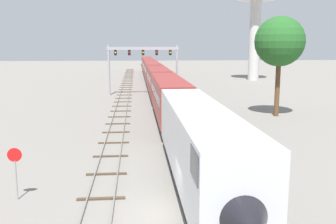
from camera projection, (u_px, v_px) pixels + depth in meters
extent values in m
plane|color=gray|center=(169.00, 213.00, 18.74)|extent=(400.00, 400.00, 0.00)
cube|color=slate|center=(150.00, 86.00, 77.72)|extent=(0.07, 200.00, 0.16)
cube|color=slate|center=(156.00, 86.00, 77.84)|extent=(0.07, 200.00, 0.16)
cube|color=#473828|center=(201.00, 195.00, 20.86)|extent=(2.60, 0.24, 0.10)
cube|color=#473828|center=(191.00, 172.00, 24.79)|extent=(2.60, 0.24, 0.10)
cube|color=#473828|center=(183.00, 154.00, 28.71)|extent=(2.60, 0.24, 0.10)
cube|color=#473828|center=(178.00, 141.00, 32.64)|extent=(2.60, 0.24, 0.10)
cube|color=#473828|center=(173.00, 131.00, 36.57)|extent=(2.60, 0.24, 0.10)
cube|color=#473828|center=(169.00, 123.00, 40.49)|extent=(2.60, 0.24, 0.10)
cube|color=#473828|center=(166.00, 116.00, 44.42)|extent=(2.60, 0.24, 0.10)
cube|color=#473828|center=(164.00, 110.00, 48.34)|extent=(2.60, 0.24, 0.10)
cube|color=#473828|center=(162.00, 106.00, 52.27)|extent=(2.60, 0.24, 0.10)
cube|color=#473828|center=(160.00, 101.00, 56.19)|extent=(2.60, 0.24, 0.10)
cube|color=#473828|center=(158.00, 98.00, 60.12)|extent=(2.60, 0.24, 0.10)
cube|color=#473828|center=(157.00, 95.00, 64.05)|extent=(2.60, 0.24, 0.10)
cube|color=#473828|center=(156.00, 92.00, 67.97)|extent=(2.60, 0.24, 0.10)
cube|color=#473828|center=(154.00, 89.00, 71.90)|extent=(2.60, 0.24, 0.10)
cube|color=#473828|center=(153.00, 87.00, 75.82)|extent=(2.60, 0.24, 0.10)
cube|color=#473828|center=(153.00, 85.00, 79.75)|extent=(2.60, 0.24, 0.10)
cube|color=#473828|center=(152.00, 83.00, 83.67)|extent=(2.60, 0.24, 0.10)
cube|color=#473828|center=(151.00, 82.00, 87.60)|extent=(2.60, 0.24, 0.10)
cube|color=#473828|center=(150.00, 80.00, 91.52)|extent=(2.60, 0.24, 0.10)
cube|color=#473828|center=(150.00, 79.00, 95.45)|extent=(2.60, 0.24, 0.10)
cube|color=#473828|center=(149.00, 77.00, 99.38)|extent=(2.60, 0.24, 0.10)
cube|color=#473828|center=(149.00, 76.00, 103.30)|extent=(2.60, 0.24, 0.10)
cube|color=#473828|center=(148.00, 75.00, 107.23)|extent=(2.60, 0.24, 0.10)
cube|color=#473828|center=(148.00, 74.00, 111.15)|extent=(2.60, 0.24, 0.10)
cube|color=#473828|center=(147.00, 73.00, 115.08)|extent=(2.60, 0.24, 0.10)
cube|color=#473828|center=(147.00, 72.00, 119.00)|extent=(2.60, 0.24, 0.10)
cube|color=#473828|center=(147.00, 71.00, 122.93)|extent=(2.60, 0.24, 0.10)
cube|color=#473828|center=(146.00, 71.00, 126.86)|extent=(2.60, 0.24, 0.10)
cube|color=#473828|center=(146.00, 70.00, 130.78)|extent=(2.60, 0.24, 0.10)
cube|color=#473828|center=(146.00, 69.00, 134.71)|extent=(2.60, 0.24, 0.10)
cube|color=#473828|center=(145.00, 69.00, 138.63)|extent=(2.60, 0.24, 0.10)
cube|color=#473828|center=(145.00, 68.00, 142.56)|extent=(2.60, 0.24, 0.10)
cube|color=#473828|center=(145.00, 67.00, 146.48)|extent=(2.60, 0.24, 0.10)
cube|color=#473828|center=(144.00, 67.00, 150.41)|extent=(2.60, 0.24, 0.10)
cube|color=#473828|center=(144.00, 66.00, 154.34)|extent=(2.60, 0.24, 0.10)
cube|color=#473828|center=(144.00, 66.00, 158.26)|extent=(2.60, 0.24, 0.10)
cube|color=#473828|center=(144.00, 65.00, 162.19)|extent=(2.60, 0.24, 0.10)
cube|color=#473828|center=(144.00, 65.00, 166.11)|extent=(2.60, 0.24, 0.10)
cube|color=#473828|center=(143.00, 64.00, 170.04)|extent=(2.60, 0.24, 0.10)
cube|color=#473828|center=(143.00, 64.00, 173.96)|extent=(2.60, 0.24, 0.10)
cube|color=slate|center=(118.00, 100.00, 57.63)|extent=(0.07, 160.00, 0.16)
cube|color=slate|center=(128.00, 100.00, 57.75)|extent=(0.07, 160.00, 0.16)
cube|color=#473828|center=(101.00, 199.00, 20.40)|extent=(2.60, 0.24, 0.10)
cube|color=#473828|center=(107.00, 174.00, 24.33)|extent=(2.60, 0.24, 0.10)
cube|color=#473828|center=(111.00, 156.00, 28.25)|extent=(2.60, 0.24, 0.10)
cube|color=#473828|center=(114.00, 143.00, 32.18)|extent=(2.60, 0.24, 0.10)
cube|color=#473828|center=(116.00, 132.00, 36.10)|extent=(2.60, 0.24, 0.10)
cube|color=#473828|center=(118.00, 124.00, 40.03)|extent=(2.60, 0.24, 0.10)
cube|color=#473828|center=(119.00, 117.00, 43.95)|extent=(2.60, 0.24, 0.10)
cube|color=#473828|center=(121.00, 111.00, 47.88)|extent=(2.60, 0.24, 0.10)
cube|color=#473828|center=(122.00, 106.00, 51.81)|extent=(2.60, 0.24, 0.10)
cube|color=#473828|center=(123.00, 102.00, 55.73)|extent=(2.60, 0.24, 0.10)
cube|color=#473828|center=(124.00, 98.00, 59.66)|extent=(2.60, 0.24, 0.10)
cube|color=#473828|center=(124.00, 95.00, 63.58)|extent=(2.60, 0.24, 0.10)
cube|color=#473828|center=(125.00, 92.00, 67.51)|extent=(2.60, 0.24, 0.10)
cube|color=#473828|center=(125.00, 90.00, 71.43)|extent=(2.60, 0.24, 0.10)
cube|color=#473828|center=(126.00, 87.00, 75.36)|extent=(2.60, 0.24, 0.10)
cube|color=#473828|center=(126.00, 85.00, 79.29)|extent=(2.60, 0.24, 0.10)
cube|color=#473828|center=(127.00, 83.00, 83.21)|extent=(2.60, 0.24, 0.10)
cube|color=#473828|center=(127.00, 82.00, 87.14)|extent=(2.60, 0.24, 0.10)
cube|color=#473828|center=(128.00, 80.00, 91.06)|extent=(2.60, 0.24, 0.10)
cube|color=#473828|center=(128.00, 79.00, 94.99)|extent=(2.60, 0.24, 0.10)
cube|color=#473828|center=(128.00, 78.00, 98.91)|extent=(2.60, 0.24, 0.10)
cube|color=#473828|center=(128.00, 76.00, 102.84)|extent=(2.60, 0.24, 0.10)
cube|color=#473828|center=(129.00, 75.00, 106.77)|extent=(2.60, 0.24, 0.10)
cube|color=#473828|center=(129.00, 74.00, 110.69)|extent=(2.60, 0.24, 0.10)
cube|color=#473828|center=(129.00, 73.00, 114.62)|extent=(2.60, 0.24, 0.10)
cube|color=#473828|center=(129.00, 72.00, 118.54)|extent=(2.60, 0.24, 0.10)
cube|color=#473828|center=(130.00, 71.00, 122.47)|extent=(2.60, 0.24, 0.10)
cube|color=#473828|center=(130.00, 71.00, 126.39)|extent=(2.60, 0.24, 0.10)
cube|color=#473828|center=(130.00, 70.00, 130.32)|extent=(2.60, 0.24, 0.10)
cube|color=#473828|center=(130.00, 69.00, 134.25)|extent=(2.60, 0.24, 0.10)
cube|color=silver|center=(199.00, 140.00, 21.53)|extent=(3.00, 18.35, 3.80)
cone|color=black|center=(245.00, 222.00, 12.39)|extent=(2.88, 2.60, 2.88)
cube|color=black|center=(236.00, 164.00, 13.50)|extent=(3.04, 1.80, 1.10)
cube|color=black|center=(198.00, 180.00, 21.94)|extent=(2.52, 16.52, 1.00)
cube|color=maroon|center=(169.00, 96.00, 40.52)|extent=(3.00, 18.35, 3.80)
cube|color=black|center=(169.00, 92.00, 40.45)|extent=(3.04, 16.89, 0.90)
cube|color=black|center=(169.00, 118.00, 40.93)|extent=(2.52, 16.52, 1.00)
cube|color=maroon|center=(158.00, 80.00, 59.51)|extent=(3.00, 18.35, 3.80)
cube|color=black|center=(158.00, 78.00, 59.45)|extent=(3.04, 16.89, 0.90)
cube|color=black|center=(158.00, 95.00, 59.93)|extent=(2.52, 16.52, 1.00)
cube|color=maroon|center=(153.00, 72.00, 78.51)|extent=(3.00, 18.35, 3.80)
cube|color=black|center=(153.00, 70.00, 78.44)|extent=(3.04, 16.89, 0.90)
cube|color=black|center=(153.00, 83.00, 78.92)|extent=(2.52, 16.52, 1.00)
cube|color=maroon|center=(149.00, 67.00, 97.50)|extent=(3.00, 18.35, 3.80)
cube|color=black|center=(149.00, 65.00, 97.43)|extent=(3.04, 16.89, 0.90)
cube|color=black|center=(149.00, 76.00, 97.92)|extent=(2.52, 16.52, 1.00)
cube|color=maroon|center=(147.00, 63.00, 116.50)|extent=(3.00, 18.35, 3.80)
cube|color=black|center=(147.00, 62.00, 116.43)|extent=(3.04, 16.89, 0.90)
cube|color=black|center=(147.00, 71.00, 116.91)|extent=(2.52, 16.52, 1.00)
cylinder|color=#999BA0|center=(109.00, 70.00, 63.27)|extent=(0.36, 0.36, 8.41)
cylinder|color=#999BA0|center=(177.00, 70.00, 64.24)|extent=(0.36, 0.36, 8.41)
cube|color=#999BA0|center=(143.00, 48.00, 63.13)|extent=(12.10, 0.36, 0.50)
cube|color=black|center=(115.00, 53.00, 62.92)|extent=(0.44, 0.32, 0.90)
sphere|color=yellow|center=(115.00, 53.00, 62.73)|extent=(0.28, 0.28, 0.28)
cube|color=black|center=(129.00, 53.00, 63.11)|extent=(0.44, 0.32, 0.90)
sphere|color=red|center=(129.00, 53.00, 62.92)|extent=(0.28, 0.28, 0.28)
cube|color=black|center=(143.00, 53.00, 63.30)|extent=(0.44, 0.32, 0.90)
sphere|color=yellow|center=(143.00, 53.00, 63.12)|extent=(0.28, 0.28, 0.28)
cube|color=black|center=(157.00, 53.00, 63.50)|extent=(0.44, 0.32, 0.90)
sphere|color=red|center=(157.00, 53.00, 63.31)|extent=(0.28, 0.28, 0.28)
cube|color=black|center=(170.00, 53.00, 63.69)|extent=(0.44, 0.32, 0.90)
sphere|color=yellow|center=(170.00, 53.00, 63.50)|extent=(0.28, 0.28, 0.28)
cylinder|color=beige|center=(254.00, 41.00, 89.74)|extent=(2.60, 2.60, 18.83)
cylinder|color=gray|center=(16.00, 180.00, 20.24)|extent=(0.08, 0.08, 2.20)
cylinder|color=red|center=(14.00, 155.00, 19.97)|extent=(0.76, 0.03, 0.76)
cylinder|color=brown|center=(277.00, 88.00, 44.21)|extent=(0.56, 0.56, 6.71)
sphere|color=#235B23|center=(280.00, 41.00, 43.29)|extent=(5.73, 5.73, 5.73)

